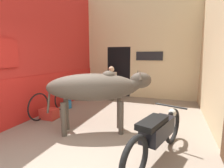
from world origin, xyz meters
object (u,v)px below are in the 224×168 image
at_px(plastic_stool, 105,91).
at_px(motorcycle_near, 158,133).
at_px(cow, 97,88).
at_px(crate, 49,114).
at_px(shopkeeper_seated, 111,82).
at_px(bucket, 68,104).
at_px(bicycle, 52,102).

bearing_deg(plastic_stool, motorcycle_near, -57.19).
height_order(motorcycle_near, plastic_stool, motorcycle_near).
height_order(cow, crate, cow).
relative_size(shopkeeper_seated, plastic_stool, 2.78).
bearing_deg(bucket, bicycle, -93.48).
height_order(shopkeeper_seated, plastic_stool, shopkeeper_seated).
bearing_deg(crate, plastic_stool, 80.24).
bearing_deg(bucket, plastic_stool, 71.63).
relative_size(motorcycle_near, bicycle, 1.18).
bearing_deg(motorcycle_near, cow, 154.28).
bearing_deg(bucket, cow, -38.51).
bearing_deg(motorcycle_near, bucket, 146.78).
distance_m(plastic_stool, bucket, 1.91).
bearing_deg(cow, shopkeeper_seated, 104.14).
bearing_deg(bicycle, bucket, 86.52).
bearing_deg(bucket, motorcycle_near, -33.22).
relative_size(crate, bucket, 1.69).
bearing_deg(bucket, crate, -83.82).
bearing_deg(shopkeeper_seated, bucket, -121.28).
bearing_deg(motorcycle_near, plastic_stool, 122.81).
xyz_separation_m(shopkeeper_seated, bucket, (-0.95, -1.57, -0.57)).
bearing_deg(cow, bicycle, 160.15).
relative_size(bicycle, plastic_stool, 3.73).
bearing_deg(plastic_stool, bicycle, -104.31).
relative_size(cow, motorcycle_near, 1.11).
bearing_deg(bicycle, cow, -19.85).
height_order(bicycle, shopkeeper_seated, shopkeeper_seated).
height_order(motorcycle_near, bucket, motorcycle_near).
distance_m(motorcycle_near, shopkeeper_seated, 4.16).
distance_m(bicycle, bucket, 0.76).
relative_size(cow, bicycle, 1.30).
xyz_separation_m(cow, motorcycle_near, (1.37, -0.66, -0.55)).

